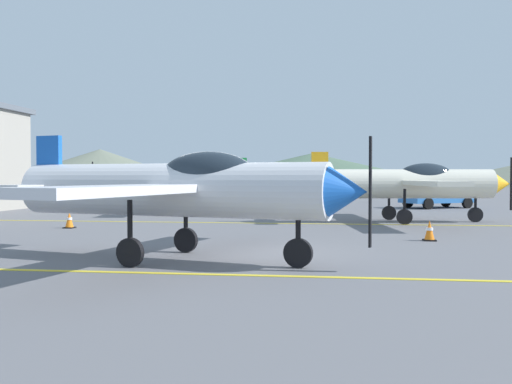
# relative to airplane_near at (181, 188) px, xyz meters

# --- Properties ---
(ground_plane) EXTENTS (400.00, 400.00, 0.00)m
(ground_plane) POSITION_rel_airplane_near_xyz_m (1.03, 1.38, -1.61)
(ground_plane) COLOR slate
(apron_line_near) EXTENTS (80.00, 0.16, 0.01)m
(apron_line_near) POSITION_rel_airplane_near_xyz_m (1.03, -1.66, -1.60)
(apron_line_near) COLOR yellow
(apron_line_near) RESTS_ON ground_plane
(apron_line_far) EXTENTS (80.00, 0.16, 0.01)m
(apron_line_far) POSITION_rel_airplane_near_xyz_m (1.03, 9.86, -1.60)
(apron_line_far) COLOR yellow
(apron_line_far) RESTS_ON ground_plane
(airplane_near) EXTENTS (8.35, 9.49, 2.86)m
(airplane_near) POSITION_rel_airplane_near_xyz_m (0.00, 0.00, 0.00)
(airplane_near) COLOR silver
(airplane_near) RESTS_ON ground_plane
(airplane_mid) EXTENTS (8.33, 9.55, 2.86)m
(airplane_mid) POSITION_rel_airplane_near_xyz_m (6.50, 11.16, 0.00)
(airplane_mid) COLOR silver
(airplane_mid) RESTS_ON ground_plane
(airplane_far) EXTENTS (8.34, 9.55, 2.86)m
(airplane_far) POSITION_rel_airplane_near_xyz_m (-5.04, 16.57, 0.00)
(airplane_far) COLOR white
(airplane_far) RESTS_ON ground_plane
(car_sedan) EXTENTS (4.63, 3.69, 1.62)m
(car_sedan) POSITION_rel_airplane_near_xyz_m (9.57, 21.75, -0.76)
(car_sedan) COLOR #3372BF
(car_sedan) RESTS_ON ground_plane
(traffic_cone_front) EXTENTS (0.36, 0.36, 0.59)m
(traffic_cone_front) POSITION_rel_airplane_near_xyz_m (-6.02, 6.91, -1.32)
(traffic_cone_front) COLOR black
(traffic_cone_front) RESTS_ON ground_plane
(traffic_cone_side) EXTENTS (0.36, 0.36, 0.59)m
(traffic_cone_side) POSITION_rel_airplane_near_xyz_m (6.13, 4.57, -1.32)
(traffic_cone_side) COLOR black
(traffic_cone_side) RESTS_ON ground_plane
(hill_left) EXTENTS (57.51, 57.51, 9.76)m
(hill_left) POSITION_rel_airplane_near_xyz_m (-62.46, 140.91, 3.27)
(hill_left) COLOR slate
(hill_left) RESTS_ON ground_plane
(hill_centerleft) EXTENTS (76.18, 76.18, 8.74)m
(hill_centerleft) POSITION_rel_airplane_near_xyz_m (-1.59, 152.91, 2.76)
(hill_centerleft) COLOR #4C6651
(hill_centerleft) RESTS_ON ground_plane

